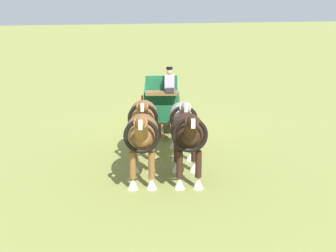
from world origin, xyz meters
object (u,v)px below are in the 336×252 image
Objects in this scene: draft_horse_lead_off at (142,135)px; draft_horse_lead_near at (188,133)px; draft_horse_rear_near at (182,118)px; draft_horse_rear_off at (143,117)px; show_wagon at (161,102)px.

draft_horse_lead_near is at bearing 72.64° from draft_horse_lead_off.
draft_horse_lead_near reaches higher than draft_horse_rear_near.
draft_horse_lead_off is (2.48, -0.78, 0.08)m from draft_horse_rear_off.
draft_horse_lead_near is (5.93, -1.18, 0.26)m from show_wagon.
draft_horse_lead_near is at bearing 9.16° from draft_horse_rear_off.
show_wagon is 1.79× the size of draft_horse_lead_near.
show_wagon reaches higher than draft_horse_lead_near.
draft_horse_rear_near is at bearing -6.77° from show_wagon.
draft_horse_rear_off reaches higher than draft_horse_rear_near.
show_wagon reaches higher than draft_horse_rear_near.
draft_horse_rear_near is 1.30m from draft_horse_rear_off.
draft_horse_lead_near is 1.00× the size of draft_horse_lead_off.
show_wagon is 3.48m from draft_horse_rear_off.
draft_horse_rear_off is 1.03× the size of draft_horse_lead_near.
draft_horse_lead_near is (2.87, 0.46, 0.10)m from draft_horse_rear_off.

